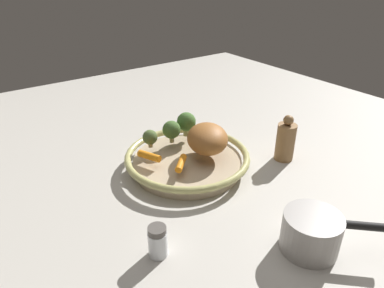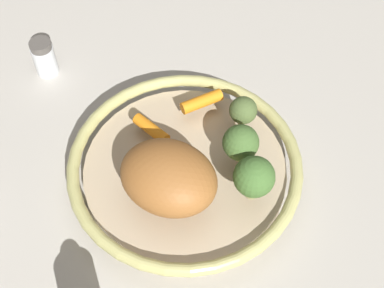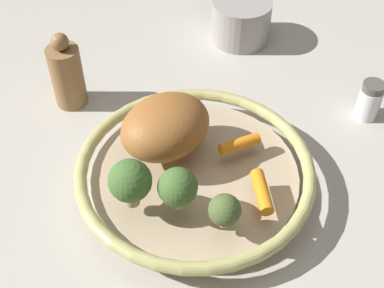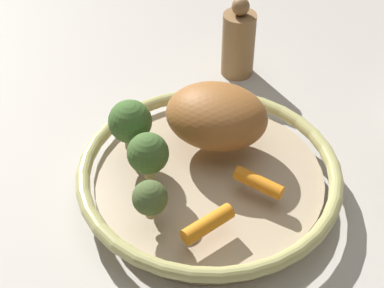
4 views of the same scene
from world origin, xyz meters
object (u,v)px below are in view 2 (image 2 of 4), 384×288
object	(u,v)px
baby_carrot_near_rim	(202,101)
broccoli_floret_large	(243,111)
baby_carrot_center	(151,129)
broccoli_floret_small	(240,140)
serving_bowl	(185,169)
roast_chicken_piece	(169,177)
salt_shaker	(44,58)
broccoli_floret_mid	(254,177)

from	to	relation	value
baby_carrot_near_rim	broccoli_floret_large	bearing A→B (deg)	-122.09
baby_carrot_center	broccoli_floret_small	size ratio (longest dim) A/B	0.96
serving_bowl	broccoli_floret_small	bearing A→B (deg)	-87.01
roast_chicken_piece	salt_shaker	size ratio (longest dim) A/B	1.98
baby_carrot_near_rim	salt_shaker	bearing A→B (deg)	63.43
broccoli_floret_mid	baby_carrot_near_rim	bearing A→B (deg)	20.21
baby_carrot_center	broccoli_floret_mid	size ratio (longest dim) A/B	0.86
salt_shaker	broccoli_floret_small	bearing A→B (deg)	-126.41
broccoli_floret_mid	salt_shaker	bearing A→B (deg)	47.70
baby_carrot_near_rim	salt_shaker	xyz separation A→B (m)	(0.13, 0.25, -0.02)
serving_bowl	baby_carrot_center	bearing A→B (deg)	42.02
broccoli_floret_small	broccoli_floret_large	distance (m)	0.06
broccoli_floret_large	salt_shaker	xyz separation A→B (m)	(0.16, 0.31, -0.04)
serving_bowl	broccoli_floret_small	size ratio (longest dim) A/B	5.26
baby_carrot_center	salt_shaker	bearing A→B (deg)	45.61
serving_bowl	broccoli_floret_small	xyz separation A→B (m)	(0.00, -0.08, 0.06)
broccoli_floret_large	salt_shaker	size ratio (longest dim) A/B	0.75
baby_carrot_center	baby_carrot_near_rim	bearing A→B (deg)	-58.17
baby_carrot_near_rim	serving_bowl	bearing A→B (deg)	163.30
broccoli_floret_small	salt_shaker	size ratio (longest dim) A/B	0.96
roast_chicken_piece	baby_carrot_near_rim	distance (m)	0.16
salt_shaker	serving_bowl	bearing A→B (deg)	-135.17
serving_bowl	broccoli_floret_mid	size ratio (longest dim) A/B	4.72
baby_carrot_center	salt_shaker	world-z (taller)	same
salt_shaker	baby_carrot_center	bearing A→B (deg)	-134.39
roast_chicken_piece	baby_carrot_near_rim	bearing A→B (deg)	-19.47
baby_carrot_center	salt_shaker	distance (m)	0.25
serving_bowl	baby_carrot_near_rim	xyz separation A→B (m)	(0.10, -0.03, 0.03)
baby_carrot_near_rim	broccoli_floret_small	distance (m)	0.11
serving_bowl	salt_shaker	size ratio (longest dim) A/B	5.02
roast_chicken_piece	baby_carrot_near_rim	xyz separation A→B (m)	(0.15, -0.05, -0.03)
baby_carrot_center	broccoli_floret_small	bearing A→B (deg)	-111.17
broccoli_floret_small	broccoli_floret_large	world-z (taller)	broccoli_floret_small
serving_bowl	roast_chicken_piece	world-z (taller)	roast_chicken_piece
serving_bowl	roast_chicken_piece	size ratio (longest dim) A/B	2.54
baby_carrot_center	broccoli_floret_large	bearing A→B (deg)	-85.17
broccoli_floret_small	salt_shaker	distance (m)	0.38
broccoli_floret_mid	roast_chicken_piece	bearing A→B (deg)	85.55
serving_bowl	salt_shaker	xyz separation A→B (m)	(0.23, 0.22, 0.01)
baby_carrot_near_rim	roast_chicken_piece	bearing A→B (deg)	160.53
serving_bowl	roast_chicken_piece	xyz separation A→B (m)	(-0.05, 0.02, 0.06)
broccoli_floret_large	baby_carrot_center	bearing A→B (deg)	94.83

